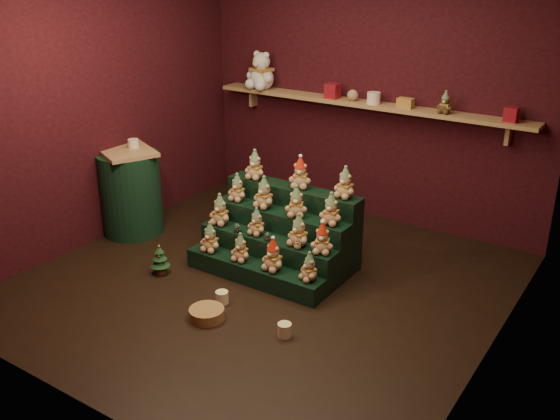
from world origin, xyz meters
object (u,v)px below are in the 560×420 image
Objects in this scene: white_bear at (262,65)px; brown_bear at (445,102)px; snow_globe_c at (298,245)px; riser_tier_front at (254,273)px; side_table at (131,192)px; wicker_basket at (207,314)px; snow_globe_a at (237,228)px; mug_right at (285,330)px; mug_left at (222,297)px; snow_globe_b at (268,237)px; mini_christmas_tree at (160,259)px.

brown_bear is (2.19, 0.00, -0.16)m from white_bear.
snow_globe_c is at bearing -37.54° from white_bear.
side_table is (-1.73, 0.20, 0.36)m from riser_tier_front.
side_table is 2.04m from wicker_basket.
mug_right is (1.01, -0.74, -0.35)m from snow_globe_a.
mug_right is (2.45, -0.78, -0.40)m from side_table.
wicker_basket is at bearing -79.26° from mug_left.
side_table is at bearing 159.29° from mug_left.
snow_globe_b reaches higher than mug_left.
mini_christmas_tree reaches higher than mug_right.
mini_christmas_tree is 0.57× the size of white_bear.
white_bear is at bearing 128.25° from mug_right.
wicker_basket is (0.00, -0.88, -0.36)m from snow_globe_b.
white_bear is (-1.21, 2.32, 1.53)m from mug_left.
snow_globe_b is 1.06m from mug_right.
white_bear reaches higher than mug_right.
white_bear reaches higher than mini_christmas_tree.
mug_right is 0.38× the size of wicker_basket.
snow_globe_b is at bearing 30.82° from mini_christmas_tree.
snow_globe_a reaches higher than mug_right.
mug_right is at bearing 6.73° from side_table.
side_table reaches higher than snow_globe_b.
snow_globe_b is 0.28× the size of wicker_basket.
mini_christmas_tree is 1.06× the size of wicker_basket.
mug_left reaches higher than wicker_basket.
snow_globe_a is 0.77m from mug_left.
side_table is at bearing 178.83° from snow_globe_b.
snow_globe_a is at bearing -125.52° from brown_bear.
snow_globe_c is 0.89m from mug_right.
side_table is 2.08m from white_bear.
side_table reaches higher than riser_tier_front.
snow_globe_a reaches higher than mini_christmas_tree.
snow_globe_a is 0.30× the size of wicker_basket.
side_table is at bearing 162.43° from mug_right.
snow_globe_c is at bearing 70.14° from wicker_basket.
snow_globe_c is at bearing 115.28° from mug_right.
snow_globe_c is 2.10m from side_table.
white_bear is at bearing 118.14° from snow_globe_a.
snow_globe_b reaches higher than riser_tier_front.
brown_bear is at bearing 55.77° from side_table.
snow_globe_c is at bearing 23.30° from side_table.
snow_globe_c is (0.32, -0.00, 0.00)m from snow_globe_b.
side_table reaches higher than wicker_basket.
white_bear reaches higher than snow_globe_b.
snow_globe_c is (0.37, 0.16, 0.31)m from riser_tier_front.
snow_globe_a is 0.10× the size of side_table.
mug_left is 3.03m from white_bear.
snow_globe_c reaches higher than mini_christmas_tree.
snow_globe_b is (0.34, 0.00, -0.00)m from snow_globe_a.
side_table is at bearing -147.04° from brown_bear.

